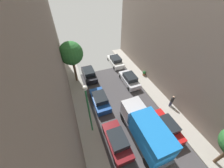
% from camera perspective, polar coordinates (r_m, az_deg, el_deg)
% --- Properties ---
extents(ground, '(32.00, 32.00, 0.00)m').
position_cam_1_polar(ground, '(14.49, 19.21, -30.34)').
color(ground, '#423F42').
extents(sidewalk_right, '(2.00, 44.00, 0.15)m').
position_cam_1_polar(sidewalk_right, '(16.91, 33.82, -21.09)').
color(sidewalk_right, '#A8A399').
rests_on(sidewalk_right, ground).
extents(parked_car_left_3, '(1.78, 4.20, 1.57)m').
position_cam_1_polar(parked_car_left_3, '(13.93, 2.20, -23.35)').
color(parked_car_left_3, maroon).
rests_on(parked_car_left_3, ground).
extents(parked_car_left_4, '(1.78, 4.20, 1.57)m').
position_cam_1_polar(parked_car_left_4, '(17.00, -5.28, -6.82)').
color(parked_car_left_4, '#194799').
rests_on(parked_car_left_4, ground).
extents(parked_car_left_5, '(1.78, 4.20, 1.57)m').
position_cam_1_polar(parked_car_left_5, '(21.33, -9.91, 4.29)').
color(parked_car_left_5, black).
rests_on(parked_car_left_5, ground).
extents(parked_car_right_2, '(1.78, 4.20, 1.57)m').
position_cam_1_polar(parked_car_right_2, '(15.71, 22.25, -16.75)').
color(parked_car_right_2, red).
rests_on(parked_car_right_2, ground).
extents(parked_car_right_3, '(1.78, 4.20, 1.57)m').
position_cam_1_polar(parked_car_right_3, '(20.12, 7.55, 2.01)').
color(parked_car_right_3, silver).
rests_on(parked_car_right_3, ground).
extents(parked_car_right_4, '(1.78, 4.20, 1.57)m').
position_cam_1_polar(parked_car_right_4, '(24.28, 1.49, 9.89)').
color(parked_car_right_4, white).
rests_on(parked_car_right_4, ground).
extents(delivery_truck, '(2.26, 6.60, 3.38)m').
position_cam_1_polar(delivery_truck, '(13.60, 14.31, -18.75)').
color(delivery_truck, '#4C4C51').
rests_on(delivery_truck, ground).
extents(pedestrian, '(0.40, 0.36, 1.72)m').
position_cam_1_polar(pedestrian, '(17.93, 24.50, -6.62)').
color(pedestrian, '#2D334C').
rests_on(pedestrian, sidewalk_right).
extents(street_tree_0, '(3.21, 3.21, 6.26)m').
position_cam_1_polar(street_tree_0, '(18.93, -17.27, 12.49)').
color(street_tree_0, brown).
rests_on(street_tree_0, sidewalk_left).
extents(potted_plant_2, '(0.51, 0.51, 0.79)m').
position_cam_1_polar(potted_plant_2, '(22.11, 13.73, 4.63)').
color(potted_plant_2, brown).
rests_on(potted_plant_2, sidewalk_right).
extents(lamp_post, '(0.44, 0.44, 6.38)m').
position_cam_1_polar(lamp_post, '(11.92, -10.35, -9.01)').
color(lamp_post, '#26723F').
rests_on(lamp_post, sidewalk_left).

